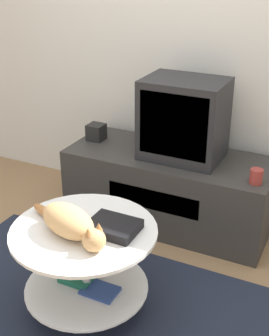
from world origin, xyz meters
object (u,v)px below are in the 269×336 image
(speaker, at_px, (96,132))
(cat, at_px, (71,223))
(tv, at_px, (184,119))
(dvd_box, at_px, (113,227))

(speaker, relative_size, cat, 0.22)
(tv, xyz_separation_m, cat, (-0.13, -1.13, -0.18))
(speaker, bearing_deg, tv, -0.71)
(tv, height_order, speaker, tv)
(speaker, height_order, cat, cat)
(dvd_box, distance_m, cat, 0.21)
(tv, xyz_separation_m, dvd_box, (0.03, -1.01, -0.23))
(tv, height_order, dvd_box, tv)
(tv, distance_m, cat, 1.15)
(speaker, xyz_separation_m, dvd_box, (0.70, -1.02, -0.02))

